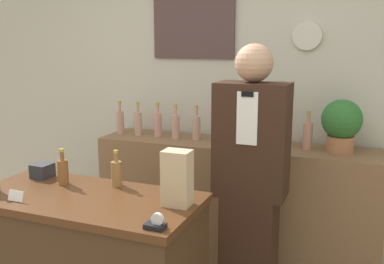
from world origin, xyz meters
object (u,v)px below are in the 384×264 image
object	(u,v)px
paper_bag	(177,178)
tape_dispenser	(156,224)
shopkeeper	(251,185)
potted_plant	(342,123)

from	to	relation	value
paper_bag	tape_dispenser	xyz separation A→B (m)	(0.02, -0.29, -0.12)
shopkeeper	potted_plant	xyz separation A→B (m)	(0.48, 0.57, 0.33)
paper_bag	tape_dispenser	size ratio (longest dim) A/B	3.10
shopkeeper	potted_plant	distance (m)	0.81
paper_bag	shopkeeper	bearing A→B (deg)	71.86
shopkeeper	paper_bag	size ratio (longest dim) A/B	6.17
paper_bag	tape_dispenser	distance (m)	0.31
tape_dispenser	paper_bag	bearing A→B (deg)	94.83
shopkeeper	potted_plant	size ratio (longest dim) A/B	4.70
potted_plant	paper_bag	bearing A→B (deg)	-119.90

